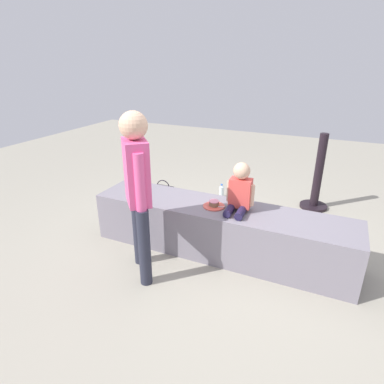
% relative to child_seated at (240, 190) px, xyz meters
% --- Properties ---
extents(ground_plane, '(12.00, 12.00, 0.00)m').
position_rel_child_seated_xyz_m(ground_plane, '(-0.19, -0.00, -0.73)').
color(ground_plane, '#9B9586').
extents(concrete_ledge, '(2.67, 0.57, 0.52)m').
position_rel_child_seated_xyz_m(concrete_ledge, '(-0.19, -0.00, -0.47)').
color(concrete_ledge, slate).
rests_on(concrete_ledge, ground_plane).
extents(child_seated, '(0.28, 0.32, 0.48)m').
position_rel_child_seated_xyz_m(child_seated, '(0.00, 0.00, 0.00)').
color(child_seated, '#231C41').
rests_on(child_seated, concrete_ledge).
extents(adult_standing, '(0.35, 0.36, 1.52)m').
position_rel_child_seated_xyz_m(adult_standing, '(-0.73, -0.64, 0.19)').
color(adult_standing, '#272938').
rests_on(adult_standing, ground_plane).
extents(cake_plate, '(0.22, 0.22, 0.07)m').
position_rel_child_seated_xyz_m(cake_plate, '(-0.25, -0.02, -0.19)').
color(cake_plate, '#E0594C').
rests_on(cake_plate, concrete_ledge).
extents(gift_bag, '(0.22, 0.11, 0.34)m').
position_rel_child_seated_xyz_m(gift_bag, '(0.31, 0.65, -0.58)').
color(gift_bag, gold).
rests_on(gift_bag, ground_plane).
extents(railing_post, '(0.36, 0.36, 1.03)m').
position_rel_child_seated_xyz_m(railing_post, '(0.62, 1.56, -0.35)').
color(railing_post, black).
rests_on(railing_post, ground_plane).
extents(water_bottle_near_gift, '(0.07, 0.07, 0.20)m').
position_rel_child_seated_xyz_m(water_bottle_near_gift, '(-0.65, 1.37, -0.64)').
color(water_bottle_near_gift, silver).
rests_on(water_bottle_near_gift, ground_plane).
extents(water_bottle_far_side, '(0.07, 0.07, 0.20)m').
position_rel_child_seated_xyz_m(water_bottle_far_side, '(-0.26, 0.99, -0.64)').
color(water_bottle_far_side, silver).
rests_on(water_bottle_far_side, ground_plane).
extents(party_cup_red, '(0.07, 0.07, 0.10)m').
position_rel_child_seated_xyz_m(party_cup_red, '(0.51, 0.77, -0.68)').
color(party_cup_red, red).
rests_on(party_cup_red, ground_plane).
extents(cake_box_white, '(0.36, 0.34, 0.14)m').
position_rel_child_seated_xyz_m(cake_box_white, '(-0.47, 0.64, -0.66)').
color(cake_box_white, white).
rests_on(cake_box_white, ground_plane).
extents(handbag_black_leather, '(0.28, 0.14, 0.32)m').
position_rel_child_seated_xyz_m(handbag_black_leather, '(-1.35, 0.88, -0.61)').
color(handbag_black_leather, black).
rests_on(handbag_black_leather, ground_plane).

